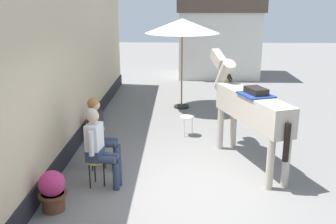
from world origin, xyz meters
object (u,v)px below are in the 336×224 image
object	(u,v)px
seated_visitor_far	(99,130)
spare_stool_white	(187,119)
saddled_horse_center	(248,106)
flower_planter_farthest	(95,126)
cafe_parasol	(182,26)
seated_visitor_near	(98,144)
flower_planter_inner_near	(52,190)

from	to	relation	value
seated_visitor_far	spare_stool_white	size ratio (longest dim) A/B	3.02
saddled_horse_center	spare_stool_white	bearing A→B (deg)	125.63
flower_planter_farthest	spare_stool_white	xyz separation A→B (m)	(2.10, 0.36, 0.07)
spare_stool_white	saddled_horse_center	bearing A→B (deg)	-54.37
cafe_parasol	spare_stool_white	world-z (taller)	cafe_parasol
flower_planter_farthest	cafe_parasol	bearing A→B (deg)	54.33
seated_visitor_far	cafe_parasol	world-z (taller)	cafe_parasol
seated_visitor_far	saddled_horse_center	distance (m)	2.83
seated_visitor_near	cafe_parasol	xyz separation A→B (m)	(1.43, 5.04, 1.59)
flower_planter_inner_near	spare_stool_white	bearing A→B (deg)	58.61
seated_visitor_near	spare_stool_white	world-z (taller)	seated_visitor_near
seated_visitor_far	cafe_parasol	bearing A→B (deg)	70.26
flower_planter_farthest	seated_visitor_near	bearing A→B (deg)	-76.16
saddled_horse_center	spare_stool_white	world-z (taller)	saddled_horse_center
saddled_horse_center	spare_stool_white	size ratio (longest dim) A/B	6.25
cafe_parasol	flower_planter_inner_near	bearing A→B (deg)	-108.77
flower_planter_inner_near	spare_stool_white	xyz separation A→B (m)	(2.09, 3.43, 0.07)
seated_visitor_far	flower_planter_farthest	world-z (taller)	seated_visitor_far
seated_visitor_far	cafe_parasol	xyz separation A→B (m)	(1.55, 4.33, 1.59)
seated_visitor_far	flower_planter_inner_near	world-z (taller)	seated_visitor_far
seated_visitor_near	seated_visitor_far	size ratio (longest dim) A/B	1.00
saddled_horse_center	flower_planter_farthest	size ratio (longest dim) A/B	4.49
seated_visitor_far	spare_stool_white	world-z (taller)	seated_visitor_far
flower_planter_farthest	cafe_parasol	world-z (taller)	cafe_parasol
seated_visitor_near	flower_planter_farthest	bearing A→B (deg)	103.84
seated_visitor_near	cafe_parasol	size ratio (longest dim) A/B	0.54
seated_visitor_far	saddled_horse_center	size ratio (longest dim) A/B	0.48
flower_planter_farthest	spare_stool_white	bearing A→B (deg)	9.80
saddled_horse_center	flower_planter_farthest	distance (m)	3.54
flower_planter_inner_near	saddled_horse_center	bearing A→B (deg)	30.05
saddled_horse_center	flower_planter_farthest	xyz separation A→B (m)	(-3.22, 1.21, -0.82)
seated_visitor_far	cafe_parasol	distance (m)	4.86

